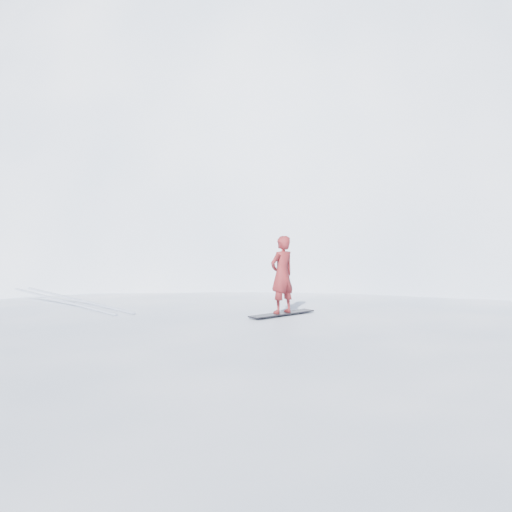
{
  "coord_description": "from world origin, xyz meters",
  "views": [
    {
      "loc": [
        -5.05,
        -7.98,
        4.13
      ],
      "look_at": [
        1.05,
        2.31,
        3.5
      ],
      "focal_mm": 40.0,
      "sensor_mm": 36.0,
      "label": 1
    }
  ],
  "objects": [
    {
      "name": "wind_bumps",
      "position": [
        -0.56,
        2.12,
        0.0
      ],
      "size": [
        16.0,
        14.4,
        1.0
      ],
      "color": "white",
      "rests_on": "ground"
    },
    {
      "name": "ground",
      "position": [
        0.0,
        0.0,
        0.0
      ],
      "size": [
        400.0,
        400.0,
        0.0
      ],
      "primitive_type": "plane",
      "color": "white",
      "rests_on": "ground"
    },
    {
      "name": "near_ridge",
      "position": [
        1.0,
        3.0,
        0.0
      ],
      "size": [
        36.0,
        28.0,
        4.8
      ],
      "primitive_type": "ellipsoid",
      "color": "white",
      "rests_on": "ground"
    },
    {
      "name": "peak_shoulder",
      "position": [
        10.0,
        20.0,
        0.0
      ],
      "size": [
        28.0,
        24.0,
        18.0
      ],
      "primitive_type": "ellipsoid",
      "color": "white",
      "rests_on": "ground"
    },
    {
      "name": "summit_peak",
      "position": [
        22.0,
        26.0,
        0.0
      ],
      "size": [
        60.0,
        56.0,
        56.0
      ],
      "primitive_type": "ellipsoid",
      "color": "white",
      "rests_on": "ground"
    },
    {
      "name": "board_tracks",
      "position": [
        -2.1,
        5.86,
        2.42
      ],
      "size": [
        1.43,
        5.93,
        0.04
      ],
      "color": "silver",
      "rests_on": "ground"
    },
    {
      "name": "snowboard",
      "position": [
        1.05,
        1.31,
        2.41
      ],
      "size": [
        1.54,
        0.54,
        0.03
      ],
      "primitive_type": "cube",
      "rotation": [
        0.0,
        0.0,
        0.17
      ],
      "color": "black",
      "rests_on": "near_ridge"
    },
    {
      "name": "snowboarder",
      "position": [
        1.05,
        1.31,
        3.18
      ],
      "size": [
        0.61,
        0.45,
        1.51
      ],
      "primitive_type": "imported",
      "rotation": [
        0.0,
        0.0,
        3.31
      ],
      "color": "maroon",
      "rests_on": "snowboard"
    }
  ]
}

